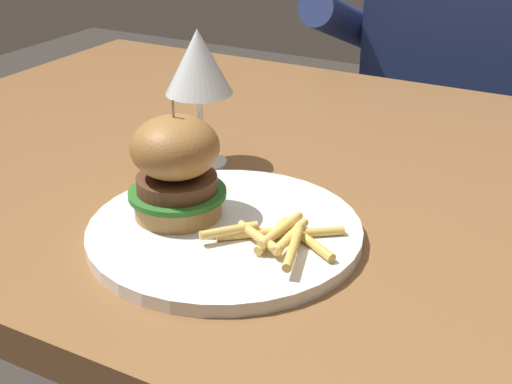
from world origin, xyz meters
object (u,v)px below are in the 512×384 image
(main_plate, at_px, (225,232))
(burger_sandwich, at_px, (176,167))
(wine_glass, at_px, (198,65))
(diner_person, at_px, (451,130))

(main_plate, height_order, burger_sandwich, burger_sandwich)
(wine_glass, xyz_separation_m, diner_person, (0.14, 0.75, -0.30))
(burger_sandwich, relative_size, wine_glass, 0.73)
(main_plate, distance_m, wine_glass, 0.23)
(burger_sandwich, xyz_separation_m, wine_glass, (-0.07, 0.15, 0.06))
(main_plate, xyz_separation_m, burger_sandwich, (-0.06, -0.00, 0.06))
(burger_sandwich, height_order, wine_glass, wine_glass)
(main_plate, relative_size, diner_person, 0.24)
(main_plate, distance_m, diner_person, 0.92)
(burger_sandwich, relative_size, diner_person, 0.11)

